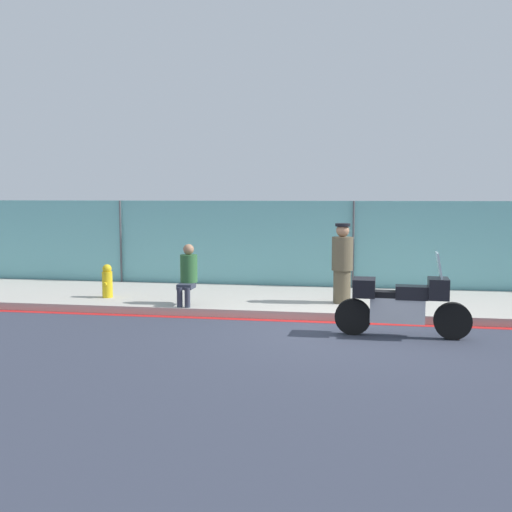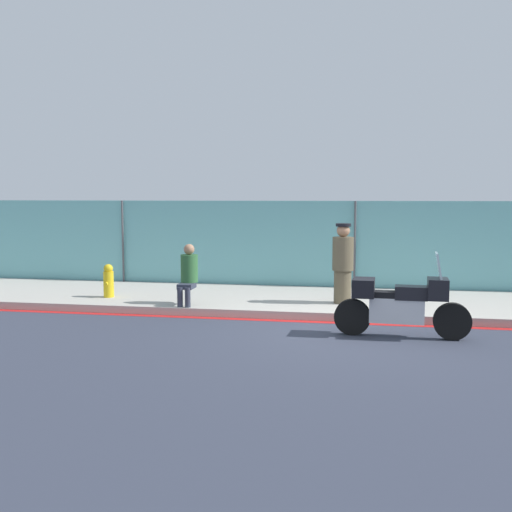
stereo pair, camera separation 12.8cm
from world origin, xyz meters
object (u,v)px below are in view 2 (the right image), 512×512
(person_seated_on_curb, at_px, (188,271))
(fire_hydrant, at_px, (109,281))
(officer_standing, at_px, (343,263))
(motorcycle, at_px, (400,303))

(person_seated_on_curb, bearing_deg, fire_hydrant, 165.28)
(officer_standing, bearing_deg, person_seated_on_curb, -167.43)
(officer_standing, height_order, fire_hydrant, officer_standing)
(fire_hydrant, bearing_deg, officer_standing, 1.93)
(person_seated_on_curb, relative_size, fire_hydrant, 1.69)
(officer_standing, relative_size, person_seated_on_curb, 1.34)
(officer_standing, xyz_separation_m, person_seated_on_curb, (-3.03, -0.68, -0.15))
(officer_standing, distance_m, fire_hydrant, 4.99)
(person_seated_on_curb, bearing_deg, officer_standing, 12.57)
(motorcycle, xyz_separation_m, person_seated_on_curb, (-4.05, 1.46, 0.26))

